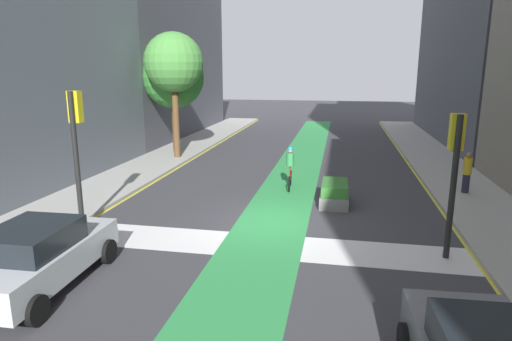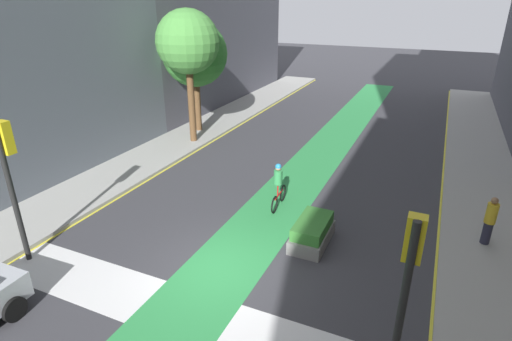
{
  "view_description": "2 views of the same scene",
  "coord_description": "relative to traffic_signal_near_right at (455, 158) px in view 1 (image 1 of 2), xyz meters",
  "views": [
    {
      "loc": [
        2.22,
        -13.73,
        5.01
      ],
      "look_at": [
        -0.82,
        2.08,
        1.28
      ],
      "focal_mm": 30.65,
      "sensor_mm": 36.0,
      "label": 1
    },
    {
      "loc": [
        5.2,
        -8.74,
        7.56
      ],
      "look_at": [
        -0.39,
        3.63,
        1.73
      ],
      "focal_mm": 28.71,
      "sensor_mm": 36.0,
      "label": 2
    }
  ],
  "objects": [
    {
      "name": "traffic_signal_near_right",
      "position": [
        0.0,
        0.0,
        0.0
      ],
      "size": [
        0.35,
        0.52,
        3.9
      ],
      "color": "black",
      "rests_on": "ground_plane"
    },
    {
      "name": "sidewalk_left",
      "position": [
        -12.72,
        1.74,
        -2.67
      ],
      "size": [
        3.0,
        60.0,
        0.15
      ],
      "primitive_type": "cube",
      "color": "#9E9E99",
      "rests_on": "ground_plane"
    },
    {
      "name": "curb_stripe_right",
      "position": [
        0.78,
        1.74,
        -2.74
      ],
      "size": [
        0.16,
        60.0,
        0.01
      ],
      "primitive_type": "cube",
      "color": "yellow",
      "rests_on": "ground_plane"
    },
    {
      "name": "ground_plane",
      "position": [
        -5.22,
        1.74,
        -2.75
      ],
      "size": [
        120.0,
        120.0,
        0.0
      ],
      "primitive_type": "plane",
      "color": "#38383D"
    },
    {
      "name": "traffic_signal_near_left",
      "position": [
        -10.85,
        -0.11,
        0.33
      ],
      "size": [
        0.35,
        0.52,
        4.39
      ],
      "color": "black",
      "rests_on": "ground_plane"
    },
    {
      "name": "bike_lane_paint",
      "position": [
        -5.09,
        1.74,
        -2.74
      ],
      "size": [
        2.4,
        60.0,
        0.01
      ],
      "primitive_type": "cube",
      "color": "#2D8C47",
      "rests_on": "ground_plane"
    },
    {
      "name": "curb_stripe_left",
      "position": [
        -11.22,
        1.74,
        -2.74
      ],
      "size": [
        0.16,
        60.0,
        0.01
      ],
      "primitive_type": "cube",
      "color": "yellow",
      "rests_on": "ground_plane"
    },
    {
      "name": "street_tree_far",
      "position": [
        -12.81,
        13.01,
        1.8
      ],
      "size": [
        3.64,
        3.64,
        6.24
      ],
      "color": "brown",
      "rests_on": "sidewalk_left"
    },
    {
      "name": "car_silver_left_near",
      "position": [
        -9.74,
        -3.71,
        -1.95
      ],
      "size": [
        2.12,
        4.25,
        1.57
      ],
      "color": "#B2B7BF",
      "rests_on": "ground_plane"
    },
    {
      "name": "pedestrian_sidewalk_right_a",
      "position": [
        2.1,
        6.36,
        -1.76
      ],
      "size": [
        0.34,
        0.34,
        1.65
      ],
      "color": "#262638",
      "rests_on": "sidewalk_right"
    },
    {
      "name": "street_tree_near",
      "position": [
        -12.03,
        11.19,
        2.61
      ],
      "size": [
        3.23,
        3.23,
        6.87
      ],
      "color": "brown",
      "rests_on": "sidewalk_left"
    },
    {
      "name": "sidewalk_right",
      "position": [
        2.28,
        1.74,
        -2.67
      ],
      "size": [
        3.0,
        60.0,
        0.15
      ],
      "primitive_type": "cube",
      "color": "#9E9E99",
      "rests_on": "ground_plane"
    },
    {
      "name": "cyclist_in_lane",
      "position": [
        -5.0,
        6.09,
        -1.78
      ],
      "size": [
        0.32,
        1.73,
        1.86
      ],
      "color": "black",
      "rests_on": "ground_plane"
    },
    {
      "name": "median_planter",
      "position": [
        -3.09,
        4.28,
        -2.34
      ],
      "size": [
        1.06,
        2.01,
        0.85
      ],
      "color": "slate",
      "rests_on": "ground_plane"
    },
    {
      "name": "crosswalk_band",
      "position": [
        -5.22,
        -0.26,
        -2.74
      ],
      "size": [
        12.0,
        1.8,
        0.01
      ],
      "primitive_type": "cube",
      "color": "silver",
      "rests_on": "ground_plane"
    }
  ]
}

